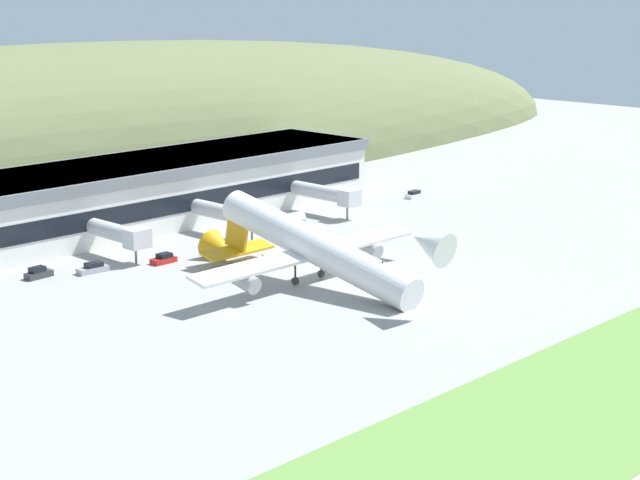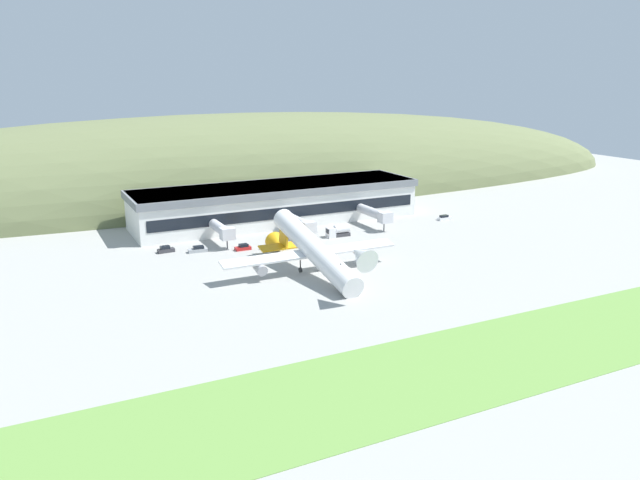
% 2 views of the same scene
% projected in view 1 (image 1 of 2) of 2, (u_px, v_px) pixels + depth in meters
% --- Properties ---
extents(ground_plane, '(432.16, 432.16, 0.00)m').
position_uv_depth(ground_plane, '(360.00, 280.00, 150.50)').
color(ground_plane, '#9E9E99').
extents(hill_backdrop, '(357.41, 65.57, 56.92)m').
position_uv_depth(hill_backdrop, '(40.00, 184.00, 220.29)').
color(hill_backdrop, '#667047').
rests_on(hill_backdrop, ground_plane).
extents(terminal_building, '(82.98, 21.69, 10.93)m').
position_uv_depth(terminal_building, '(165.00, 184.00, 187.13)').
color(terminal_building, white).
rests_on(terminal_building, ground_plane).
extents(jetway_0, '(3.38, 12.81, 5.43)m').
position_uv_depth(jetway_0, '(121.00, 234.00, 160.44)').
color(jetway_0, silver).
rests_on(jetway_0, ground_plane).
extents(jetway_1, '(3.38, 15.79, 5.43)m').
position_uv_depth(jetway_1, '(231.00, 214.00, 173.71)').
color(jetway_1, silver).
rests_on(jetway_1, ground_plane).
extents(jetway_2, '(3.38, 15.03, 5.43)m').
position_uv_depth(jetway_2, '(328.00, 194.00, 190.27)').
color(jetway_2, silver).
rests_on(jetway_2, ground_plane).
extents(cargo_airplane, '(40.39, 45.76, 13.47)m').
position_uv_depth(cargo_airplane, '(312.00, 248.00, 147.15)').
color(cargo_airplane, white).
extents(service_car_0, '(4.67, 2.08, 1.50)m').
position_uv_depth(service_car_0, '(93.00, 268.00, 154.05)').
color(service_car_0, '#999EA3').
rests_on(service_car_0, ground_plane).
extents(service_car_1, '(3.86, 1.90, 1.46)m').
position_uv_depth(service_car_1, '(164.00, 259.00, 159.24)').
color(service_car_1, '#B21E1E').
rests_on(service_car_1, ground_plane).
extents(service_car_2, '(4.41, 1.76, 1.43)m').
position_uv_depth(service_car_2, '(415.00, 195.00, 206.59)').
color(service_car_2, silver).
rests_on(service_car_2, ground_plane).
extents(service_car_3, '(4.11, 1.91, 1.66)m').
position_uv_depth(service_car_3, '(38.00, 273.00, 151.29)').
color(service_car_3, '#333338').
rests_on(service_car_3, ground_plane).
extents(fuel_truck, '(6.43, 2.53, 3.14)m').
position_uv_depth(fuel_truck, '(289.00, 223.00, 178.46)').
color(fuel_truck, silver).
rests_on(fuel_truck, ground_plane).
extents(traffic_cone_0, '(0.52, 0.52, 0.58)m').
position_uv_depth(traffic_cone_0, '(263.00, 255.00, 162.64)').
color(traffic_cone_0, orange).
rests_on(traffic_cone_0, ground_plane).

